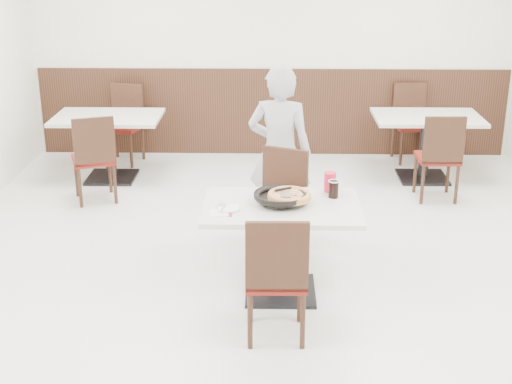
{
  "coord_description": "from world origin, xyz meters",
  "views": [
    {
      "loc": [
        -0.01,
        -5.37,
        2.72
      ],
      "look_at": [
        -0.12,
        -0.3,
        0.85
      ],
      "focal_mm": 50.0,
      "sensor_mm": 36.0,
      "label": 1
    }
  ],
  "objects_px": {
    "main_table": "(281,249)",
    "bg_table_right": "(425,148)",
    "bg_chair_right_near": "(438,156)",
    "pizza": "(289,197)",
    "red_cup": "(330,182)",
    "cola_glass": "(334,190)",
    "pizza_pan": "(280,199)",
    "side_plate": "(229,209)",
    "bg_chair_right_far": "(413,124)",
    "bg_chair_left_far": "(122,125)",
    "chair_far": "(276,207)",
    "bg_table_left": "(110,148)",
    "diner_person": "(280,153)",
    "chair_near": "(276,275)",
    "bg_chair_left_near": "(94,157)"
  },
  "relations": [
    {
      "from": "chair_far",
      "to": "chair_near",
      "type": "bearing_deg",
      "value": 113.59
    },
    {
      "from": "pizza_pan",
      "to": "bg_chair_right_near",
      "type": "distance_m",
      "value": 2.76
    },
    {
      "from": "main_table",
      "to": "pizza_pan",
      "type": "height_order",
      "value": "pizza_pan"
    },
    {
      "from": "main_table",
      "to": "bg_table_right",
      "type": "distance_m",
      "value": 3.29
    },
    {
      "from": "bg_chair_left_far",
      "to": "bg_table_right",
      "type": "xyz_separation_m",
      "value": [
        3.6,
        -0.54,
        -0.1
      ]
    },
    {
      "from": "cola_glass",
      "to": "bg_chair_left_near",
      "type": "height_order",
      "value": "bg_chair_left_near"
    },
    {
      "from": "chair_near",
      "to": "bg_table_right",
      "type": "relative_size",
      "value": 0.79
    },
    {
      "from": "pizza",
      "to": "side_plate",
      "type": "xyz_separation_m",
      "value": [
        -0.46,
        -0.13,
        -0.05
      ]
    },
    {
      "from": "main_table",
      "to": "bg_table_right",
      "type": "height_order",
      "value": "same"
    },
    {
      "from": "diner_person",
      "to": "bg_table_left",
      "type": "distance_m",
      "value": 2.52
    },
    {
      "from": "bg_table_left",
      "to": "chair_far",
      "type": "bearing_deg",
      "value": -47.6
    },
    {
      "from": "bg_chair_right_near",
      "to": "main_table",
      "type": "bearing_deg",
      "value": -129.07
    },
    {
      "from": "red_cup",
      "to": "bg_chair_left_near",
      "type": "bearing_deg",
      "value": 143.42
    },
    {
      "from": "main_table",
      "to": "diner_person",
      "type": "bearing_deg",
      "value": 90.27
    },
    {
      "from": "cola_glass",
      "to": "bg_chair_right_far",
      "type": "bearing_deg",
      "value": 69.45
    },
    {
      "from": "pizza",
      "to": "bg_table_left",
      "type": "bearing_deg",
      "value": 126.2
    },
    {
      "from": "chair_far",
      "to": "bg_table_left",
      "type": "xyz_separation_m",
      "value": [
        -1.9,
        2.08,
        -0.1
      ]
    },
    {
      "from": "main_table",
      "to": "bg_chair_right_near",
      "type": "relative_size",
      "value": 1.26
    },
    {
      "from": "pizza_pan",
      "to": "bg_table_right",
      "type": "bearing_deg",
      "value": 58.86
    },
    {
      "from": "cola_glass",
      "to": "bg_table_right",
      "type": "xyz_separation_m",
      "value": [
        1.28,
        2.65,
        -0.44
      ]
    },
    {
      "from": "pizza",
      "to": "red_cup",
      "type": "distance_m",
      "value": 0.44
    },
    {
      "from": "pizza",
      "to": "chair_near",
      "type": "bearing_deg",
      "value": -98.73
    },
    {
      "from": "cola_glass",
      "to": "bg_chair_right_near",
      "type": "bearing_deg",
      "value": 57.59
    },
    {
      "from": "chair_far",
      "to": "diner_person",
      "type": "relative_size",
      "value": 0.59
    },
    {
      "from": "chair_far",
      "to": "side_plate",
      "type": "bearing_deg",
      "value": 88.59
    },
    {
      "from": "pizza_pan",
      "to": "bg_chair_right_far",
      "type": "relative_size",
      "value": 0.38
    },
    {
      "from": "diner_person",
      "to": "bg_table_left",
      "type": "relative_size",
      "value": 1.34
    },
    {
      "from": "pizza_pan",
      "to": "pizza",
      "type": "height_order",
      "value": "pizza"
    },
    {
      "from": "pizza_pan",
      "to": "red_cup",
      "type": "xyz_separation_m",
      "value": [
        0.4,
        0.29,
        0.04
      ]
    },
    {
      "from": "main_table",
      "to": "red_cup",
      "type": "bearing_deg",
      "value": 38.17
    },
    {
      "from": "red_cup",
      "to": "bg_table_left",
      "type": "bearing_deg",
      "value": 133.69
    },
    {
      "from": "pizza",
      "to": "diner_person",
      "type": "height_order",
      "value": "diner_person"
    },
    {
      "from": "pizza",
      "to": "bg_chair_left_far",
      "type": "bearing_deg",
      "value": 120.49
    },
    {
      "from": "main_table",
      "to": "bg_chair_right_far",
      "type": "xyz_separation_m",
      "value": [
        1.66,
        3.52,
        0.1
      ]
    },
    {
      "from": "bg_table_right",
      "to": "bg_chair_right_near",
      "type": "distance_m",
      "value": 0.65
    },
    {
      "from": "main_table",
      "to": "red_cup",
      "type": "xyz_separation_m",
      "value": [
        0.39,
        0.31,
        0.45
      ]
    },
    {
      "from": "red_cup",
      "to": "cola_glass",
      "type": "bearing_deg",
      "value": -82.49
    },
    {
      "from": "chair_far",
      "to": "bg_table_right",
      "type": "distance_m",
      "value": 2.77
    },
    {
      "from": "pizza",
      "to": "side_plate",
      "type": "distance_m",
      "value": 0.48
    },
    {
      "from": "pizza",
      "to": "bg_chair_right_far",
      "type": "xyz_separation_m",
      "value": [
        1.6,
        3.5,
        -0.34
      ]
    },
    {
      "from": "main_table",
      "to": "bg_chair_left_near",
      "type": "relative_size",
      "value": 1.26
    },
    {
      "from": "pizza_pan",
      "to": "bg_table_left",
      "type": "distance_m",
      "value": 3.36
    },
    {
      "from": "bg_table_left",
      "to": "bg_table_right",
      "type": "bearing_deg",
      "value": 1.27
    },
    {
      "from": "red_cup",
      "to": "side_plate",
      "type": "bearing_deg",
      "value": -152.16
    },
    {
      "from": "bg_table_left",
      "to": "red_cup",
      "type": "bearing_deg",
      "value": -46.31
    },
    {
      "from": "bg_table_left",
      "to": "bg_table_right",
      "type": "xyz_separation_m",
      "value": [
        3.62,
        0.08,
        0.0
      ]
    },
    {
      "from": "red_cup",
      "to": "bg_table_right",
      "type": "bearing_deg",
      "value": 62.8
    },
    {
      "from": "chair_near",
      "to": "bg_chair_right_near",
      "type": "height_order",
      "value": "same"
    },
    {
      "from": "bg_chair_right_near",
      "to": "bg_chair_right_far",
      "type": "relative_size",
      "value": 1.0
    },
    {
      "from": "cola_glass",
      "to": "bg_chair_right_near",
      "type": "distance_m",
      "value": 2.4
    }
  ]
}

